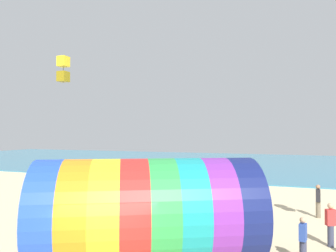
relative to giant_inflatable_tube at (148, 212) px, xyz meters
name	(u,v)px	position (x,y,z in m)	size (l,w,h in m)	color
sea	(254,163)	(-0.31, 38.71, -1.77)	(120.00, 40.00, 0.10)	teal
giant_inflatable_tube	(148,212)	(0.00, 0.00, 0.00)	(8.20, 6.64, 3.65)	blue
kite_handler	(303,240)	(4.95, 2.09, -1.02)	(0.29, 0.40, 1.59)	#383D56
kite_yellow_box	(63,69)	(-7.94, 5.54, 6.45)	(0.56, 0.56, 1.59)	yellow
bystander_near_water	(331,224)	(6.04, 4.22, -0.93)	(0.42, 0.35, 1.73)	#383D56
bystander_mid_beach	(318,201)	(5.94, 8.89, -0.92)	(0.24, 0.37, 1.76)	#726651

